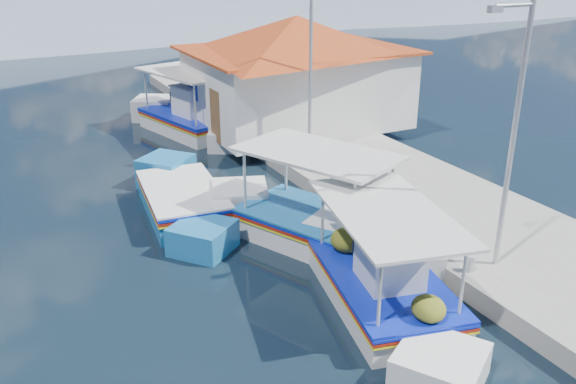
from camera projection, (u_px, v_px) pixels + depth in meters
name	position (u px, v px, depth m)	size (l,w,h in m)	color
quay	(428.00, 204.00, 18.12)	(5.00, 44.00, 0.50)	#97968D
bollards	(386.00, 214.00, 16.47)	(0.20, 17.20, 0.30)	#A5A8AD
main_caique	(380.00, 283.00, 13.39)	(3.31, 7.46, 2.52)	white
caique_green_canopy	(315.00, 226.00, 16.24)	(4.25, 6.95, 2.85)	white
caique_blue_hull	(182.00, 203.00, 17.96)	(2.57, 7.08, 1.27)	#1B6AA6
caique_far	(190.00, 120.00, 25.84)	(3.79, 8.08, 2.92)	white
harbor_building	(297.00, 69.00, 24.71)	(10.49, 10.49, 4.40)	silver
lamp_post_near	(512.00, 126.00, 12.88)	(1.21, 0.14, 6.00)	#A5A8AD
lamp_post_far	(308.00, 61.00, 20.30)	(1.21, 0.14, 6.00)	#A5A8AD
mountain_ridge	(103.00, 6.00, 58.92)	(171.40, 96.00, 5.50)	slate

